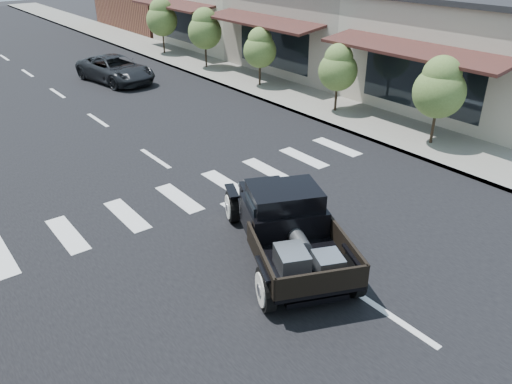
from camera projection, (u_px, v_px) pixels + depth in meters
ground at (293, 251)px, 11.84m from camera, size 120.00×120.00×0.00m
road at (72, 103)px, 22.41m from camera, size 14.00×80.00×0.02m
road_markings at (118, 134)px, 18.89m from camera, size 12.00×60.00×0.06m
sidewalk_right at (227, 74)px, 27.00m from camera, size 3.00×80.00×0.15m
storefront_near at (492, 50)px, 21.79m from camera, size 10.00×9.00×4.50m
storefront_mid at (341, 25)px, 28.14m from camera, size 10.00×9.00×4.50m
storefront_far at (246, 9)px, 34.49m from camera, size 10.00×9.00×4.50m
small_tree_a at (437, 102)px, 17.05m from camera, size 1.77×1.77×2.94m
small_tree_b at (337, 79)px, 20.44m from camera, size 1.59×1.59×2.66m
small_tree_c at (260, 58)px, 24.07m from camera, size 1.59×1.59×2.65m
small_tree_d at (205, 39)px, 27.43m from camera, size 1.84×1.84×3.06m
small_tree_e at (162, 27)px, 30.88m from camera, size 1.89×1.89×3.15m
hotrod_pickup at (287, 224)px, 11.32m from camera, size 4.04×5.37×1.69m
second_car at (116, 69)px, 25.41m from camera, size 2.90×5.00×1.31m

